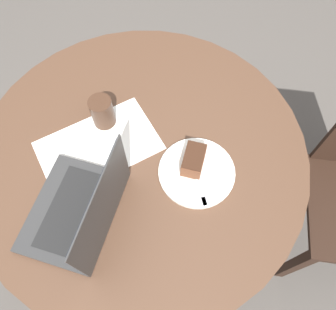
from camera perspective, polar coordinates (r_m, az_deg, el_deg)
name	(u,v)px	position (r m, az deg, el deg)	size (l,w,h in m)	color
ground_plane	(151,214)	(1.71, -3.01, -10.28)	(12.00, 12.00, 0.00)	#4C4742
dining_table	(144,170)	(1.19, -4.24, -2.59)	(1.07, 1.07, 0.70)	#4C3323
paper_document	(99,146)	(1.08, -12.00, 1.58)	(0.41, 0.31, 0.00)	white
plate	(197,172)	(1.01, 5.01, -2.96)	(0.24, 0.24, 0.01)	silver
cake_slice	(194,160)	(0.99, 4.51, -0.86)	(0.10, 0.12, 0.06)	brown
fork	(199,185)	(0.99, 5.48, -5.23)	(0.03, 0.17, 0.00)	silver
coffee_glass	(102,112)	(1.08, -11.35, 7.32)	(0.07, 0.07, 0.11)	#3D2619
laptop	(81,210)	(0.95, -14.91, -9.27)	(0.37, 0.39, 0.25)	#2D2D2D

